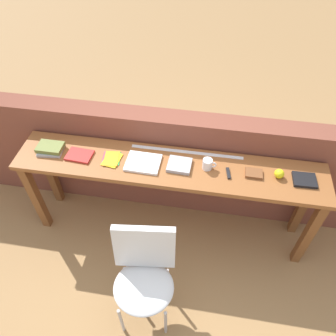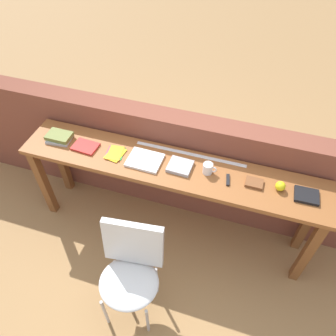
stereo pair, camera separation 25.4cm
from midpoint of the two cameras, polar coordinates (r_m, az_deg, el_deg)
name	(u,v)px [view 1 (the left image)]	position (r m, az deg, el deg)	size (l,w,h in m)	color
ground_plane	(164,253)	(3.14, -3.15, -14.78)	(40.00, 40.00, 0.00)	#9E7547
brick_wall_back	(175,163)	(3.06, -1.21, 0.70)	(6.00, 0.20, 1.10)	brown
sideboard	(169,177)	(2.69, -2.53, -1.69)	(2.50, 0.44, 0.88)	brown
chair_white_moulded	(144,274)	(2.48, -7.29, -17.98)	(0.49, 0.50, 0.89)	silver
book_stack_leftmost	(50,148)	(2.90, -22.20, 3.05)	(0.21, 0.17, 0.06)	#9E9EA3
magazine_cycling	(79,155)	(2.78, -17.72, 1.99)	(0.21, 0.15, 0.02)	red
pamphlet_pile_colourful	(111,159)	(2.69, -12.51, 1.46)	(0.16, 0.19, 0.01)	#E5334C
book_open_centre	(143,163)	(2.61, -7.14, 0.78)	(0.27, 0.22, 0.02)	white
book_grey_hardcover	(179,165)	(2.57, -0.82, 0.38)	(0.18, 0.17, 0.03)	#9E9EA3
mug	(208,164)	(2.54, 4.10, 0.53)	(0.11, 0.08, 0.09)	white
multitool_folded	(228,173)	(2.54, 7.67, -1.06)	(0.02, 0.11, 0.02)	black
leather_journal_brown	(254,173)	(2.57, 12.02, -1.08)	(0.13, 0.10, 0.02)	brown
sports_ball_small	(279,174)	(2.58, 16.18, -1.12)	(0.07, 0.07, 0.07)	yellow
book_repair_rightmost	(305,180)	(2.63, 20.18, -2.11)	(0.17, 0.15, 0.02)	black
ruler_metal_back_edge	(187,152)	(2.69, 0.58, 2.67)	(0.92, 0.03, 0.00)	silver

